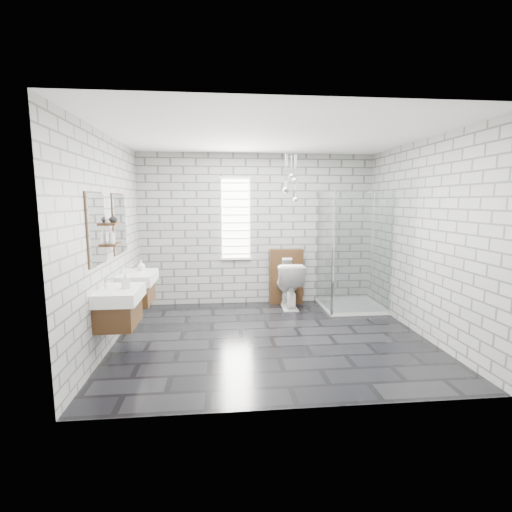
{
  "coord_description": "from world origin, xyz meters",
  "views": [
    {
      "loc": [
        -0.69,
        -4.87,
        1.86
      ],
      "look_at": [
        -0.17,
        0.35,
        1.09
      ],
      "focal_mm": 26.0,
      "sensor_mm": 36.0,
      "label": 1
    }
  ],
  "objects": [
    {
      "name": "toilet",
      "position": [
        0.51,
        1.45,
        0.4
      ],
      "size": [
        0.47,
        0.8,
        0.81
      ],
      "primitive_type": "imported",
      "rotation": [
        0.0,
        0.0,
        3.12
      ],
      "color": "white",
      "rests_on": "floor"
    },
    {
      "name": "wall_left",
      "position": [
        -2.11,
        0.0,
        1.35
      ],
      "size": [
        0.02,
        3.6,
        2.7
      ],
      "primitive_type": "cube",
      "color": "#9FA09A",
      "rests_on": "floor"
    },
    {
      "name": "flush_plate",
      "position": [
        0.51,
        1.6,
        0.8
      ],
      "size": [
        0.18,
        0.01,
        0.12
      ],
      "primitive_type": "cube",
      "color": "silver",
      "rests_on": "cistern_panel"
    },
    {
      "name": "shower_enclosure",
      "position": [
        1.5,
        1.18,
        0.5
      ],
      "size": [
        1.0,
        1.0,
        2.03
      ],
      "color": "white",
      "rests_on": "floor"
    },
    {
      "name": "ceiling",
      "position": [
        0.0,
        0.0,
        2.71
      ],
      "size": [
        4.2,
        3.6,
        0.02
      ],
      "primitive_type": "cube",
      "color": "white",
      "rests_on": "wall_back"
    },
    {
      "name": "wall_back",
      "position": [
        0.0,
        1.81,
        1.35
      ],
      "size": [
        4.2,
        0.02,
        2.7
      ],
      "primitive_type": "cube",
      "color": "#9FA09A",
      "rests_on": "floor"
    },
    {
      "name": "vanity_right",
      "position": [
        -1.91,
        0.48,
        0.76
      ],
      "size": [
        0.47,
        0.7,
        1.57
      ],
      "color": "#482C16",
      "rests_on": "wall_left"
    },
    {
      "name": "soap_bottle_c",
      "position": [
        -2.02,
        -0.15,
        1.43
      ],
      "size": [
        0.1,
        0.1,
        0.19
      ],
      "primitive_type": "imported",
      "rotation": [
        0.0,
        0.0,
        0.39
      ],
      "color": "#B2B2B2",
      "rests_on": "shelf_lower"
    },
    {
      "name": "vanity_left",
      "position": [
        -1.91,
        -0.5,
        0.76
      ],
      "size": [
        0.47,
        0.7,
        1.57
      ],
      "color": "#482C16",
      "rests_on": "wall_left"
    },
    {
      "name": "vase",
      "position": [
        -2.02,
        -0.04,
        1.65
      ],
      "size": [
        0.13,
        0.13,
        0.11
      ],
      "primitive_type": "imported",
      "rotation": [
        0.0,
        0.0,
        0.35
      ],
      "color": "#B2B2B2",
      "rests_on": "shelf_upper"
    },
    {
      "name": "shelf_lower",
      "position": [
        -2.03,
        -0.05,
        1.32
      ],
      "size": [
        0.14,
        0.3,
        0.03
      ],
      "primitive_type": "cube",
      "color": "#482C16",
      "rests_on": "wall_left"
    },
    {
      "name": "wall_front",
      "position": [
        0.0,
        -1.81,
        1.35
      ],
      "size": [
        4.2,
        0.02,
        2.7
      ],
      "primitive_type": "cube",
      "color": "#9FA09A",
      "rests_on": "floor"
    },
    {
      "name": "floor",
      "position": [
        0.0,
        0.0,
        -0.01
      ],
      "size": [
        4.2,
        3.6,
        0.02
      ],
      "primitive_type": "cube",
      "color": "black",
      "rests_on": "ground"
    },
    {
      "name": "cistern_panel",
      "position": [
        0.51,
        1.7,
        0.5
      ],
      "size": [
        0.6,
        0.2,
        1.0
      ],
      "primitive_type": "cube",
      "color": "#482C16",
      "rests_on": "floor"
    },
    {
      "name": "wall_right",
      "position": [
        2.11,
        0.0,
        1.35
      ],
      "size": [
        0.02,
        3.6,
        2.7
      ],
      "primitive_type": "cube",
      "color": "#9FA09A",
      "rests_on": "floor"
    },
    {
      "name": "soap_bottle_a",
      "position": [
        -1.79,
        -0.5,
        0.94
      ],
      "size": [
        0.11,
        0.11,
        0.18
      ],
      "primitive_type": "imported",
      "rotation": [
        0.0,
        0.0,
        0.41
      ],
      "color": "#B2B2B2",
      "rests_on": "vanity_left"
    },
    {
      "name": "window",
      "position": [
        -0.4,
        1.78,
        1.55
      ],
      "size": [
        0.56,
        0.05,
        1.48
      ],
      "color": "white",
      "rests_on": "wall_back"
    },
    {
      "name": "soap_bottle_b",
      "position": [
        -1.85,
        0.68,
        0.92
      ],
      "size": [
        0.13,
        0.13,
        0.15
      ],
      "primitive_type": "imported",
      "rotation": [
        0.0,
        0.0,
        0.16
      ],
      "color": "#B2B2B2",
      "rests_on": "vanity_right"
    },
    {
      "name": "pendant_cluster",
      "position": [
        0.51,
        1.38,
        2.11
      ],
      "size": [
        0.28,
        0.26,
        0.85
      ],
      "color": "silver",
      "rests_on": "ceiling"
    },
    {
      "name": "shelf_upper",
      "position": [
        -2.03,
        -0.05,
        1.58
      ],
      "size": [
        0.14,
        0.3,
        0.03
      ],
      "primitive_type": "cube",
      "color": "#482C16",
      "rests_on": "wall_left"
    }
  ]
}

